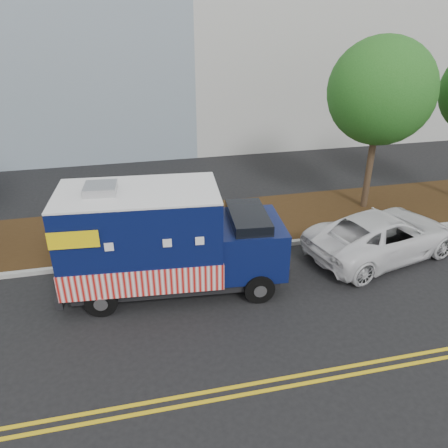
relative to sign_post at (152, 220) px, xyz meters
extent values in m
plane|color=black|center=(1.22, -2.01, -1.20)|extent=(120.00, 120.00, 0.00)
cube|color=#9E9E99|center=(1.22, -0.61, -1.12)|extent=(120.00, 0.18, 0.15)
cube|color=#311E0D|center=(1.22, 1.49, -1.12)|extent=(120.00, 4.00, 0.15)
cube|color=gold|center=(1.22, -6.46, -1.19)|extent=(120.00, 0.10, 0.01)
cube|color=gold|center=(1.22, -6.71, -1.19)|extent=(120.00, 0.10, 0.01)
cylinder|color=#38281C|center=(8.76, 1.59, 0.69)|extent=(0.26, 0.26, 3.78)
sphere|color=#1C5718|center=(8.76, 1.59, 3.57)|extent=(3.95, 3.95, 3.95)
cube|color=#473828|center=(0.00, 0.00, 0.00)|extent=(0.06, 0.06, 2.40)
cube|color=black|center=(0.48, -2.28, -0.77)|extent=(5.94, 2.45, 0.29)
cube|color=#091241|center=(-0.45, -2.20, 0.66)|extent=(4.53, 2.74, 2.48)
cube|color=#B50F0B|center=(-0.45, -2.20, -0.22)|extent=(4.58, 2.80, 0.78)
cube|color=white|center=(-0.45, -2.20, 1.92)|extent=(4.53, 2.74, 0.06)
cube|color=#B7B7BA|center=(-1.37, -2.13, 2.06)|extent=(0.89, 0.89, 0.23)
cube|color=#091241|center=(2.65, -2.47, 0.09)|extent=(2.04, 2.37, 1.45)
cube|color=black|center=(2.59, -2.46, 0.79)|extent=(1.20, 2.10, 0.67)
cube|color=black|center=(3.59, -2.55, -0.39)|extent=(0.26, 2.07, 0.31)
cube|color=black|center=(-2.66, -2.02, -0.73)|extent=(0.38, 2.34, 0.29)
cube|color=#B7B7BA|center=(-2.63, -2.02, 0.71)|extent=(0.20, 1.86, 1.97)
cube|color=#B7B7BA|center=(-0.03, -1.00, 0.71)|extent=(1.86, 0.20, 1.14)
cube|color=yellow|center=(-2.10, -3.30, 1.23)|extent=(1.24, 0.13, 0.47)
cube|color=yellow|center=(-1.89, -0.85, 1.23)|extent=(1.24, 0.13, 0.47)
cylinder|color=black|center=(2.66, -3.53, -0.77)|extent=(0.89, 0.36, 0.87)
cylinder|color=black|center=(2.84, -1.43, -0.77)|extent=(0.89, 0.36, 0.87)
cylinder|color=black|center=(-1.67, -3.16, -0.77)|extent=(0.89, 0.36, 0.87)
cylinder|color=black|center=(-1.49, -1.06, -0.77)|extent=(0.89, 0.36, 0.87)
imported|color=white|center=(7.45, -1.94, -0.45)|extent=(5.85, 3.74, 1.50)
camera|label=1|loc=(-0.59, -13.27, 6.33)|focal=35.00mm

